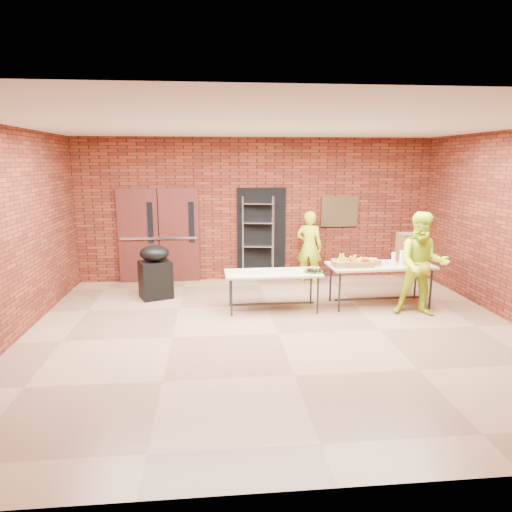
{
  "coord_description": "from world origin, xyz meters",
  "views": [
    {
      "loc": [
        -1.0,
        -6.75,
        2.68
      ],
      "look_at": [
        -0.22,
        1.4,
        0.97
      ],
      "focal_mm": 32.0,
      "sensor_mm": 36.0,
      "label": 1
    }
  ],
  "objects": [
    {
      "name": "napkin_box",
      "position": [
        -0.25,
        1.17,
        0.74
      ],
      "size": [
        0.19,
        0.13,
        0.06
      ],
      "primitive_type": "cube",
      "color": "white",
      "rests_on": "table_left"
    },
    {
      "name": "cup_stack_back",
      "position": [
        2.34,
        1.26,
        0.9
      ],
      "size": [
        0.08,
        0.08,
        0.23
      ],
      "primitive_type": "cylinder",
      "color": "white",
      "rests_on": "table_right"
    },
    {
      "name": "volunteer_man",
      "position": [
        2.62,
        0.68,
        0.91
      ],
      "size": [
        1.05,
        0.91,
        1.83
      ],
      "primitive_type": "imported",
      "rotation": [
        0.0,
        0.0,
        -0.28
      ],
      "color": "#B7D717",
      "rests_on": "room"
    },
    {
      "name": "double_doors",
      "position": [
        -2.2,
        3.44,
        1.05
      ],
      "size": [
        1.78,
        0.12,
        2.1
      ],
      "color": "#411912",
      "rests_on": "room"
    },
    {
      "name": "basket_oranges",
      "position": [
        1.86,
        1.29,
        0.85
      ],
      "size": [
        0.4,
        0.31,
        0.12
      ],
      "color": "olive",
      "rests_on": "table_right"
    },
    {
      "name": "table_right",
      "position": [
        2.1,
        1.28,
        0.72
      ],
      "size": [
        1.95,
        0.87,
        0.79
      ],
      "rotation": [
        0.0,
        0.0,
        0.03
      ],
      "color": "#B9AE8D",
      "rests_on": "room"
    },
    {
      "name": "dark_doorway",
      "position": [
        0.1,
        3.46,
        1.05
      ],
      "size": [
        1.1,
        0.06,
        2.1
      ],
      "primitive_type": "cube",
      "color": "black",
      "rests_on": "room"
    },
    {
      "name": "covered_grill",
      "position": [
        -2.15,
        2.15,
        0.53
      ],
      "size": [
        0.72,
        0.67,
        1.07
      ],
      "rotation": [
        0.0,
        0.0,
        0.39
      ],
      "color": "black",
      "rests_on": "room"
    },
    {
      "name": "volunteer_woman",
      "position": [
        1.14,
        3.1,
        0.8
      ],
      "size": [
        0.69,
        0.59,
        1.61
      ],
      "primitive_type": "imported",
      "rotation": [
        0.0,
        0.0,
        2.73
      ],
      "color": "#B7D717",
      "rests_on": "room"
    },
    {
      "name": "wire_rack",
      "position": [
        0.01,
        3.32,
        0.96
      ],
      "size": [
        0.73,
        0.37,
        1.91
      ],
      "primitive_type": null,
      "rotation": [
        0.0,
        0.0,
        -0.2
      ],
      "color": "#BBBCC3",
      "rests_on": "room"
    },
    {
      "name": "table_left",
      "position": [
        0.07,
        1.18,
        0.65
      ],
      "size": [
        1.74,
        0.74,
        0.71
      ],
      "rotation": [
        0.0,
        0.0,
        0.01
      ],
      "color": "#B9AE8D",
      "rests_on": "room"
    },
    {
      "name": "cup_stack_front",
      "position": [
        2.47,
        1.19,
        0.93
      ],
      "size": [
        0.09,
        0.09,
        0.27
      ],
      "primitive_type": "cylinder",
      "color": "white",
      "rests_on": "table_right"
    },
    {
      "name": "coffee_dispenser",
      "position": [
        2.71,
        1.42,
        1.07
      ],
      "size": [
        0.42,
        0.38,
        0.55
      ],
      "primitive_type": "cube",
      "color": "#562F1D",
      "rests_on": "table_right"
    },
    {
      "name": "muffin_tray",
      "position": [
        0.8,
        1.13,
        0.75
      ],
      "size": [
        0.36,
        0.36,
        0.09
      ],
      "color": "#1C5516",
      "rests_on": "table_left"
    },
    {
      "name": "cup_stack_mid",
      "position": [
        2.57,
        1.15,
        0.9
      ],
      "size": [
        0.07,
        0.07,
        0.21
      ],
      "primitive_type": "cylinder",
      "color": "white",
      "rests_on": "table_right"
    },
    {
      "name": "bronze_plaque",
      "position": [
        1.9,
        3.45,
        1.55
      ],
      "size": [
        0.85,
        0.04,
        0.7
      ],
      "primitive_type": "cube",
      "color": "#412D1A",
      "rests_on": "room"
    },
    {
      "name": "basket_bananas",
      "position": [
        1.4,
        1.18,
        0.85
      ],
      "size": [
        0.46,
        0.36,
        0.14
      ],
      "color": "olive",
      "rests_on": "table_right"
    },
    {
      "name": "room",
      "position": [
        0.0,
        0.0,
        1.6
      ],
      "size": [
        8.08,
        7.08,
        3.28
      ],
      "color": "brown",
      "rests_on": "ground"
    },
    {
      "name": "basket_apples",
      "position": [
        1.65,
        1.15,
        0.85
      ],
      "size": [
        0.47,
        0.37,
        0.15
      ],
      "color": "olive",
      "rests_on": "table_right"
    }
  ]
}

